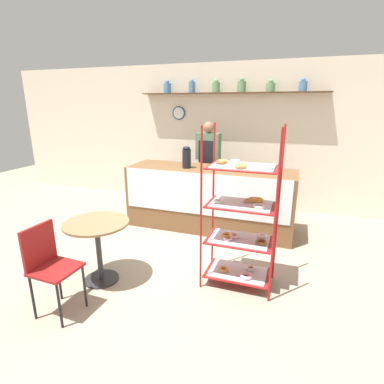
{
  "coord_description": "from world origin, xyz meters",
  "views": [
    {
      "loc": [
        1.27,
        -3.11,
        1.96
      ],
      "look_at": [
        0.0,
        0.46,
        0.84
      ],
      "focal_mm": 28.0,
      "sensor_mm": 36.0,
      "label": 1
    }
  ],
  "objects_px": {
    "person_worker": "(208,165)",
    "pastry_rack": "(241,220)",
    "cafe_chair": "(48,261)",
    "coffee_carafe": "(187,157)",
    "donut_tray_counter": "(241,169)",
    "cafe_table": "(98,237)"
  },
  "relations": [
    {
      "from": "person_worker",
      "to": "pastry_rack",
      "type": "bearing_deg",
      "value": -64.66
    },
    {
      "from": "cafe_chair",
      "to": "person_worker",
      "type": "bearing_deg",
      "value": -9.06
    },
    {
      "from": "coffee_carafe",
      "to": "donut_tray_counter",
      "type": "height_order",
      "value": "coffee_carafe"
    },
    {
      "from": "pastry_rack",
      "to": "donut_tray_counter",
      "type": "xyz_separation_m",
      "value": [
        -0.29,
        1.47,
        0.25
      ]
    },
    {
      "from": "person_worker",
      "to": "donut_tray_counter",
      "type": "xyz_separation_m",
      "value": [
        0.69,
        -0.59,
        0.1
      ]
    },
    {
      "from": "person_worker",
      "to": "cafe_chair",
      "type": "height_order",
      "value": "person_worker"
    },
    {
      "from": "cafe_table",
      "to": "coffee_carafe",
      "type": "bearing_deg",
      "value": 78.21
    },
    {
      "from": "pastry_rack",
      "to": "coffee_carafe",
      "type": "relative_size",
      "value": 5.19
    },
    {
      "from": "cafe_table",
      "to": "cafe_chair",
      "type": "height_order",
      "value": "cafe_chair"
    },
    {
      "from": "donut_tray_counter",
      "to": "cafe_chair",
      "type": "bearing_deg",
      "value": -117.2
    },
    {
      "from": "pastry_rack",
      "to": "cafe_chair",
      "type": "xyz_separation_m",
      "value": [
        -1.6,
        -1.08,
        -0.21
      ]
    },
    {
      "from": "coffee_carafe",
      "to": "donut_tray_counter",
      "type": "xyz_separation_m",
      "value": [
        0.83,
        0.14,
        -0.15
      ]
    },
    {
      "from": "pastry_rack",
      "to": "coffee_carafe",
      "type": "height_order",
      "value": "pastry_rack"
    },
    {
      "from": "cafe_chair",
      "to": "pastry_rack",
      "type": "bearing_deg",
      "value": -53.83
    },
    {
      "from": "person_worker",
      "to": "cafe_chair",
      "type": "bearing_deg",
      "value": -101.16
    },
    {
      "from": "donut_tray_counter",
      "to": "coffee_carafe",
      "type": "bearing_deg",
      "value": -170.53
    },
    {
      "from": "coffee_carafe",
      "to": "donut_tray_counter",
      "type": "bearing_deg",
      "value": 9.47
    },
    {
      "from": "coffee_carafe",
      "to": "cafe_chair",
      "type": "bearing_deg",
      "value": -101.35
    },
    {
      "from": "pastry_rack",
      "to": "person_worker",
      "type": "distance_m",
      "value": 2.29
    },
    {
      "from": "cafe_table",
      "to": "donut_tray_counter",
      "type": "relative_size",
      "value": 1.57
    },
    {
      "from": "pastry_rack",
      "to": "person_worker",
      "type": "xyz_separation_m",
      "value": [
        -0.98,
        2.07,
        0.15
      ]
    },
    {
      "from": "pastry_rack",
      "to": "cafe_chair",
      "type": "height_order",
      "value": "pastry_rack"
    }
  ]
}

